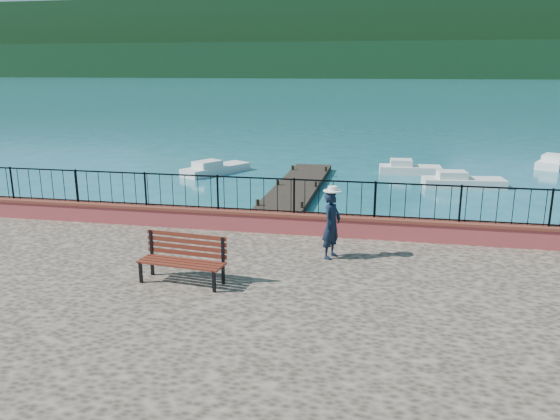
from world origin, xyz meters
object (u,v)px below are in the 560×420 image
at_px(park_bench, 183,269).
at_px(person, 332,225).
at_px(boat_3, 216,166).
at_px(boat_2, 464,179).
at_px(boat_4, 410,166).
at_px(boat_5, 555,160).

distance_m(park_bench, person, 3.74).
distance_m(park_bench, boat_3, 18.85).
distance_m(person, boat_2, 15.78).
bearing_deg(boat_4, park_bench, -108.25).
xyz_separation_m(boat_3, boat_5, (19.02, 6.12, 0.00)).
height_order(park_bench, boat_3, park_bench).
height_order(park_bench, boat_5, park_bench).
xyz_separation_m(park_bench, boat_5, (13.87, 24.23, -1.11)).
height_order(person, boat_5, person).
relative_size(park_bench, boat_2, 0.50).
relative_size(boat_2, boat_3, 0.95).
bearing_deg(boat_3, boat_2, -63.51).
relative_size(boat_3, boat_5, 1.03).
height_order(boat_3, boat_4, same).
height_order(boat_2, boat_4, same).
bearing_deg(boat_4, boat_3, -172.12).
relative_size(person, boat_5, 0.42).
bearing_deg(boat_2, boat_3, 168.79).
xyz_separation_m(park_bench, boat_4, (5.39, 20.18, -1.11)).
bearing_deg(boat_3, boat_4, -48.11).
height_order(boat_2, boat_3, same).
bearing_deg(park_bench, boat_4, 81.25).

